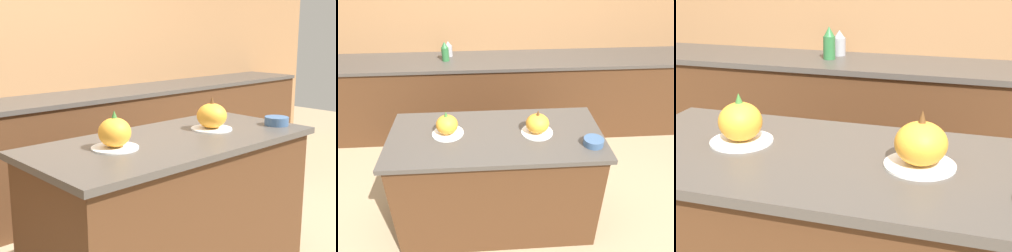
# 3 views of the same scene
# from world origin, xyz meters

# --- Properties ---
(wall_back) EXTENTS (8.00, 0.06, 2.50)m
(wall_back) POSITION_xyz_m (0.00, 1.79, 1.25)
(wall_back) COLOR #9E7047
(wall_back) RESTS_ON ground_plane
(kitchen_island) EXTENTS (1.60, 0.74, 0.89)m
(kitchen_island) POSITION_xyz_m (0.00, 0.00, 0.45)
(kitchen_island) COLOR #4C2D19
(kitchen_island) RESTS_ON ground_plane
(back_counter) EXTENTS (6.00, 0.60, 0.93)m
(back_counter) POSITION_xyz_m (0.00, 1.46, 0.47)
(back_counter) COLOR #4C2D19
(back_counter) RESTS_ON ground_plane
(pumpkin_cake_left) EXTENTS (0.23, 0.23, 0.19)m
(pumpkin_cake_left) POSITION_xyz_m (-0.36, 0.04, 0.96)
(pumpkin_cake_left) COLOR white
(pumpkin_cake_left) RESTS_ON kitchen_island
(pumpkin_cake_right) EXTENTS (0.24, 0.24, 0.19)m
(pumpkin_cake_right) POSITION_xyz_m (0.31, 0.01, 0.96)
(pumpkin_cake_right) COLOR white
(pumpkin_cake_right) RESTS_ON kitchen_island
(mixing_bowl) EXTENTS (0.14, 0.14, 0.05)m
(mixing_bowl) POSITION_xyz_m (0.69, -0.18, 0.92)
(mixing_bowl) COLOR #3D5B84
(mixing_bowl) RESTS_ON kitchen_island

